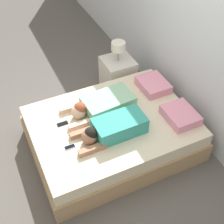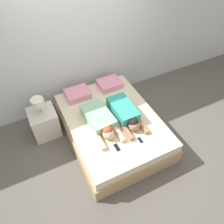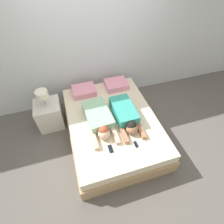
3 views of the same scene
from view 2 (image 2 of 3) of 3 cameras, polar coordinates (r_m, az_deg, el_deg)
The scene contains 10 objects.
ground_plane at distance 4.22m, azimuth -0.00°, elevation -5.96°, with size 12.00×12.00×0.00m, color #5B5651.
wall_back at distance 4.21m, azimuth -7.57°, elevation 17.06°, with size 12.00×0.06×2.60m.
bed at distance 4.03m, azimuth -0.00°, elevation -3.89°, with size 1.57×2.10×0.49m.
pillow_head_left at distance 4.26m, azimuth -8.96°, elevation 4.75°, with size 0.45×0.37×0.12m.
pillow_head_right at distance 4.44m, azimuth -0.67°, elevation 7.39°, with size 0.45×0.37×0.12m.
person_left at distance 3.68m, azimuth -3.02°, elevation -2.29°, with size 0.45×0.96×0.22m.
person_right at distance 3.78m, azimuth 3.52°, elevation -0.37°, with size 0.36×0.91×0.22m.
cell_phone_left at distance 3.45m, azimuth 1.29°, elevation -9.22°, with size 0.06×0.14×0.01m.
cell_phone_right at distance 3.56m, azimuth 7.39°, elevation -7.34°, with size 0.06×0.14×0.01m.
nightstand at distance 4.22m, azimuth -17.25°, elevation -2.45°, with size 0.47×0.47×0.87m.
Camera 2 is at (-1.14, -2.30, 3.35)m, focal length 35.00 mm.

